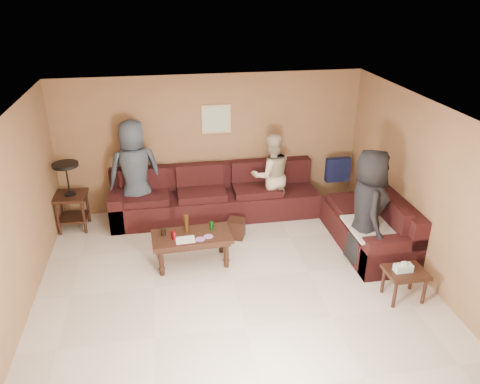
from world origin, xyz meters
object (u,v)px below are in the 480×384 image
Objects in this scene: waste_bin at (236,228)px; person_right at (368,208)px; end_table_left at (70,195)px; side_table_right at (405,274)px; person_middle at (271,175)px; coffee_table at (192,239)px; person_left at (135,173)px; sectional_sofa at (265,209)px.

person_right is at bearing -29.91° from waste_bin.
end_table_left is 5.47m from side_table_right.
person_middle is at bearing 44.33° from waste_bin.
side_table_right is at bearing -45.67° from waste_bin.
waste_bin is at bearing 70.50° from person_right.
coffee_table is 3.06m from side_table_right.
side_table_right is at bearing 132.00° from person_left.
person_right is at bearing 99.48° from side_table_right.
person_right reaches higher than coffee_table.
person_middle is at bearing 42.28° from coffee_table.
person_left is 1.03× the size of person_right.
sectional_sofa is at bearing 35.67° from coffee_table.
person_middle is at bearing 167.56° from person_left.
waste_bin is 0.21× the size of person_middle.
person_middle is (1.55, 1.41, 0.35)m from coffee_table.
person_left is at bearing 165.24° from sectional_sofa.
side_table_right is 0.32× the size of person_right.
person_left reaches higher than person_right.
person_right is at bearing -8.20° from coffee_table.
sectional_sofa is at bearing 60.81° from person_middle.
person_right reaches higher than waste_bin.
sectional_sofa is 2.50× the size of person_left.
side_table_right is at bearing -59.00° from sectional_sofa.
coffee_table reaches higher than waste_bin.
coffee_table is at bearing 37.04° from person_middle.
sectional_sofa is 14.30× the size of waste_bin.
person_middle reaches higher than waste_bin.
sectional_sofa reaches higher than side_table_right.
person_left is (1.11, 0.10, 0.30)m from end_table_left.
end_table_left is 1.15m from person_left.
waste_bin is at bearing -151.46° from sectional_sofa.
sectional_sofa is 3.34m from end_table_left.
end_table_left is at bearing -5.96° from person_middle.
end_table_left is 2.88m from waste_bin.
person_middle reaches higher than side_table_right.
sectional_sofa is 1.92m from person_right.
person_middle is (3.49, -0.04, 0.14)m from end_table_left.
waste_bin is (-0.57, -0.31, -0.16)m from sectional_sofa.
person_right is (4.53, -1.83, 0.27)m from end_table_left.
side_table_right is 0.38× the size of person_middle.
coffee_table is 1.00× the size of end_table_left.
coffee_table is 1.83m from person_left.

